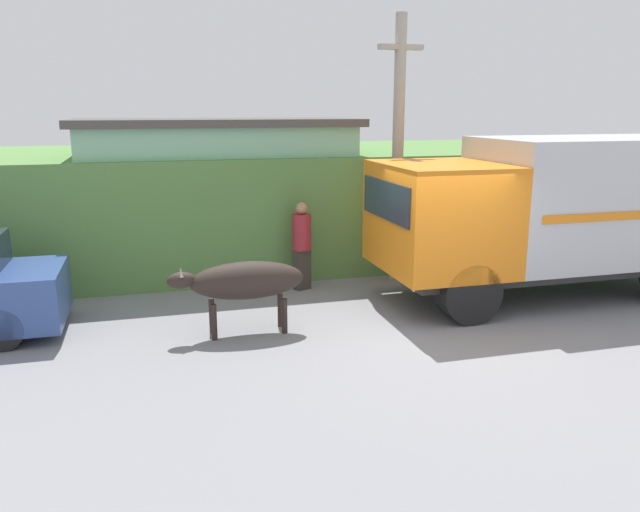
# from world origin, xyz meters

# --- Properties ---
(ground_plane) EXTENTS (60.00, 60.00, 0.00)m
(ground_plane) POSITION_xyz_m (0.00, 0.00, 0.00)
(ground_plane) COLOR gray
(hillside_embankment) EXTENTS (32.00, 6.14, 2.53)m
(hillside_embankment) POSITION_xyz_m (0.00, 6.38, 1.27)
(hillside_embankment) COLOR #568442
(hillside_embankment) RESTS_ON ground_plane
(building_backdrop) EXTENTS (5.89, 2.70, 3.30)m
(building_backdrop) POSITION_xyz_m (-2.90, 4.76, 1.66)
(building_backdrop) COLOR #8CC69E
(building_backdrop) RESTS_ON ground_plane
(cargo_truck) EXTENTS (6.78, 2.45, 2.99)m
(cargo_truck) POSITION_xyz_m (3.04, 1.11, 1.69)
(cargo_truck) COLOR #2D2D2D
(cargo_truck) RESTS_ON ground_plane
(brown_cow) EXTENTS (2.13, 0.60, 1.17)m
(brown_cow) POSITION_xyz_m (-3.01, 0.61, 0.86)
(brown_cow) COLOR #2D231E
(brown_cow) RESTS_ON ground_plane
(pedestrian_on_hill) EXTENTS (0.49, 0.49, 1.74)m
(pedestrian_on_hill) POSITION_xyz_m (-1.54, 2.80, 0.95)
(pedestrian_on_hill) COLOR #38332D
(pedestrian_on_hill) RESTS_ON ground_plane
(utility_pole) EXTENTS (0.90, 0.23, 5.30)m
(utility_pole) POSITION_xyz_m (0.51, 3.00, 2.76)
(utility_pole) COLOR #9E998E
(utility_pole) RESTS_ON ground_plane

